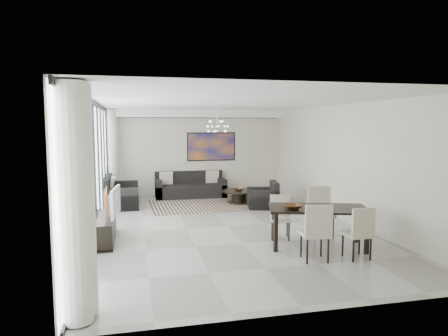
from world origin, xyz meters
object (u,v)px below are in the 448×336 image
object	(u,v)px
television	(110,202)
dining_table	(318,212)
coffee_table	(239,196)
tv_console	(103,229)
sofa_main	(190,188)

from	to	relation	value
television	dining_table	distance (m)	4.21
coffee_table	television	size ratio (longest dim) A/B	1.07
coffee_table	tv_console	world-z (taller)	tv_console
tv_console	television	bearing A→B (deg)	19.23
sofa_main	tv_console	world-z (taller)	sofa_main
coffee_table	television	bearing A→B (deg)	-137.49
sofa_main	dining_table	bearing A→B (deg)	-74.58
coffee_table	dining_table	world-z (taller)	dining_table
sofa_main	television	distance (m)	5.23
coffee_table	sofa_main	bearing A→B (deg)	135.03
tv_console	dining_table	bearing A→B (deg)	-17.77
sofa_main	television	xyz separation A→B (m)	(-2.31, -4.66, 0.52)
tv_console	television	distance (m)	0.57
television	dining_table	bearing A→B (deg)	-103.26
coffee_table	dining_table	xyz separation A→B (m)	(0.34, -4.71, 0.49)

